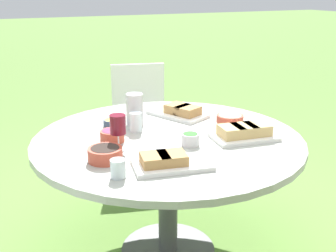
{
  "coord_description": "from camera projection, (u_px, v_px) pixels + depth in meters",
  "views": [
    {
      "loc": [
        0.92,
        1.93,
        1.5
      ],
      "look_at": [
        0.0,
        0.0,
        0.78
      ],
      "focal_mm": 45.0,
      "sensor_mm": 36.0,
      "label": 1
    }
  ],
  "objects": [
    {
      "name": "chair_far_back",
      "position": [
        140.0,
        110.0,
        3.46
      ],
      "size": [
        0.53,
        0.52,
        0.89
      ],
      "color": "white",
      "rests_on": "ground_plane"
    },
    {
      "name": "water_pitcher",
      "position": [
        135.0,
        109.0,
        2.44
      ],
      "size": [
        0.11,
        0.1,
        0.19
      ],
      "color": "silver",
      "rests_on": "dining_table"
    },
    {
      "name": "dining_table",
      "position": [
        168.0,
        153.0,
        2.31
      ],
      "size": [
        1.45,
        1.45,
        0.72
      ],
      "color": "#4C4C51",
      "rests_on": "ground_plane"
    },
    {
      "name": "platter_charcuterie",
      "position": [
        180.0,
        112.0,
        2.62
      ],
      "size": [
        0.33,
        0.41,
        0.07
      ],
      "color": "white",
      "rests_on": "dining_table"
    },
    {
      "name": "bowl_salad",
      "position": [
        190.0,
        139.0,
        2.15
      ],
      "size": [
        0.09,
        0.09,
        0.06
      ],
      "color": "silver",
      "rests_on": "dining_table"
    },
    {
      "name": "platter_sandwich_side",
      "position": [
        244.0,
        133.0,
        2.23
      ],
      "size": [
        0.36,
        0.25,
        0.08
      ],
      "color": "white",
      "rests_on": "dining_table"
    },
    {
      "name": "wine_glass",
      "position": [
        118.0,
        125.0,
        2.04
      ],
      "size": [
        0.08,
        0.08,
        0.19
      ],
      "color": "silver",
      "rests_on": "dining_table"
    },
    {
      "name": "bowl_dip_red",
      "position": [
        112.0,
        135.0,
        2.2
      ],
      "size": [
        0.13,
        0.13,
        0.06
      ],
      "color": "#B74733",
      "rests_on": "dining_table"
    },
    {
      "name": "cup_water_far",
      "position": [
        118.0,
        169.0,
        1.78
      ],
      "size": [
        0.07,
        0.07,
        0.08
      ],
      "color": "silver",
      "rests_on": "dining_table"
    },
    {
      "name": "platter_bread_main",
      "position": [
        168.0,
        162.0,
        1.88
      ],
      "size": [
        0.38,
        0.26,
        0.07
      ],
      "color": "white",
      "rests_on": "dining_table"
    },
    {
      "name": "ground_plane",
      "position": [
        168.0,
        250.0,
        2.51
      ],
      "size": [
        40.0,
        40.0,
        0.0
      ],
      "primitive_type": "plane",
      "color": "#668E42"
    },
    {
      "name": "bowl_fries",
      "position": [
        112.0,
        122.0,
        2.44
      ],
      "size": [
        0.09,
        0.09,
        0.04
      ],
      "color": "#334256",
      "rests_on": "dining_table"
    },
    {
      "name": "cup_water_near",
      "position": [
        136.0,
        122.0,
        2.34
      ],
      "size": [
        0.07,
        0.07,
        0.11
      ],
      "color": "silver",
      "rests_on": "dining_table"
    },
    {
      "name": "bowl_dip_cream",
      "position": [
        230.0,
        118.0,
        2.51
      ],
      "size": [
        0.16,
        0.16,
        0.05
      ],
      "color": "#B74733",
      "rests_on": "dining_table"
    },
    {
      "name": "bowl_olives",
      "position": [
        105.0,
        153.0,
        1.95
      ],
      "size": [
        0.16,
        0.16,
        0.07
      ],
      "color": "#B74733",
      "rests_on": "dining_table"
    }
  ]
}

